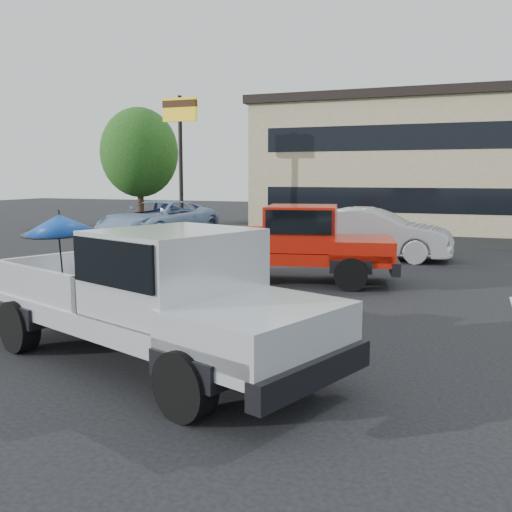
{
  "coord_description": "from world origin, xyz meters",
  "views": [
    {
      "loc": [
        2.14,
        -8.5,
        2.55
      ],
      "look_at": [
        -1.03,
        -0.2,
        1.3
      ],
      "focal_mm": 40.0,
      "sensor_mm": 36.0,
      "label": 1
    }
  ],
  "objects_px": {
    "motel_sign": "(180,127)",
    "tree_left": "(139,153)",
    "blue_suv": "(158,220)",
    "silver_sedan": "(372,234)",
    "silver_pickup": "(162,291)",
    "red_pickup": "(295,240)"
  },
  "relations": [
    {
      "from": "motel_sign",
      "to": "tree_left",
      "type": "distance_m",
      "value": 5.08
    },
    {
      "from": "red_pickup",
      "to": "tree_left",
      "type": "bearing_deg",
      "value": 123.01
    },
    {
      "from": "motel_sign",
      "to": "tree_left",
      "type": "bearing_deg",
      "value": 143.13
    },
    {
      "from": "silver_pickup",
      "to": "motel_sign",
      "type": "bearing_deg",
      "value": 137.63
    },
    {
      "from": "red_pickup",
      "to": "silver_sedan",
      "type": "xyz_separation_m",
      "value": [
        1.11,
        4.57,
        -0.22
      ]
    },
    {
      "from": "motel_sign",
      "to": "silver_pickup",
      "type": "bearing_deg",
      "value": -62.52
    },
    {
      "from": "silver_pickup",
      "to": "silver_sedan",
      "type": "xyz_separation_m",
      "value": [
        0.9,
        11.21,
        -0.26
      ]
    },
    {
      "from": "silver_sedan",
      "to": "blue_suv",
      "type": "relative_size",
      "value": 0.84
    },
    {
      "from": "silver_sedan",
      "to": "blue_suv",
      "type": "bearing_deg",
      "value": 75.23
    },
    {
      "from": "tree_left",
      "to": "silver_pickup",
      "type": "xyz_separation_m",
      "value": [
        12.36,
        -19.07,
        -2.68
      ]
    },
    {
      "from": "silver_pickup",
      "to": "red_pickup",
      "type": "relative_size",
      "value": 1.02
    },
    {
      "from": "motel_sign",
      "to": "red_pickup",
      "type": "distance_m",
      "value": 12.98
    },
    {
      "from": "silver_sedan",
      "to": "blue_suv",
      "type": "height_order",
      "value": "blue_suv"
    },
    {
      "from": "silver_sedan",
      "to": "silver_pickup",
      "type": "bearing_deg",
      "value": 174.86
    },
    {
      "from": "blue_suv",
      "to": "silver_sedan",
      "type": "bearing_deg",
      "value": -7.88
    },
    {
      "from": "silver_pickup",
      "to": "silver_sedan",
      "type": "bearing_deg",
      "value": 105.58
    },
    {
      "from": "blue_suv",
      "to": "silver_pickup",
      "type": "bearing_deg",
      "value": -52.92
    },
    {
      "from": "tree_left",
      "to": "silver_sedan",
      "type": "bearing_deg",
      "value": -30.67
    },
    {
      "from": "motel_sign",
      "to": "blue_suv",
      "type": "distance_m",
      "value": 4.67
    },
    {
      "from": "silver_pickup",
      "to": "red_pickup",
      "type": "distance_m",
      "value": 6.65
    },
    {
      "from": "silver_sedan",
      "to": "motel_sign",
      "type": "bearing_deg",
      "value": 61.72
    },
    {
      "from": "tree_left",
      "to": "red_pickup",
      "type": "relative_size",
      "value": 1.02
    }
  ]
}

